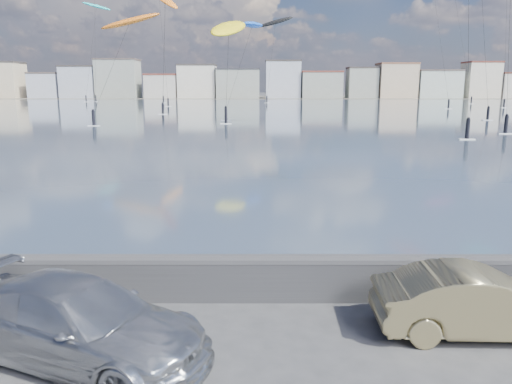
% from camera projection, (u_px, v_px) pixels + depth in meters
% --- Properties ---
extents(ground, '(700.00, 700.00, 0.00)m').
position_uv_depth(ground, '(197.00, 367.00, 8.52)').
color(ground, '#333335').
rests_on(ground, ground).
extents(bay_water, '(500.00, 177.00, 0.00)m').
position_uv_depth(bay_water, '(251.00, 110.00, 98.00)').
color(bay_water, '#334157').
rests_on(bay_water, ground).
extents(far_shore_strip, '(500.00, 60.00, 0.00)m').
position_uv_depth(far_shore_strip, '(254.00, 97.00, 204.10)').
color(far_shore_strip, '#4C473D').
rests_on(far_shore_strip, ground).
extents(seawall, '(400.00, 0.36, 1.08)m').
position_uv_depth(seawall, '(211.00, 276.00, 11.04)').
color(seawall, '#28282B').
rests_on(seawall, ground).
extents(far_buildings, '(240.79, 13.26, 14.60)m').
position_uv_depth(far_buildings, '(257.00, 82.00, 189.15)').
color(far_buildings, white).
rests_on(far_buildings, ground).
extents(car_silver, '(5.25, 3.73, 1.41)m').
position_uv_depth(car_silver, '(78.00, 322.00, 8.60)').
color(car_silver, '#B3B6BB').
rests_on(car_silver, ground).
extents(car_champagne, '(3.96, 1.47, 1.30)m').
position_uv_depth(car_champagne, '(479.00, 302.00, 9.54)').
color(car_champagne, tan).
rests_on(car_champagne, ground).
extents(kitesurfer_1, '(8.92, 17.13, 15.43)m').
position_uv_depth(kitesurfer_1, '(130.00, 22.00, 71.25)').
color(kitesurfer_1, orange).
rests_on(kitesurfer_1, ground).
extents(kitesurfer_4, '(6.57, 17.73, 14.72)m').
position_uv_depth(kitesurfer_4, '(252.00, 26.00, 78.17)').
color(kitesurfer_4, blue).
rests_on(kitesurfer_4, ground).
extents(kitesurfer_5, '(10.14, 18.02, 33.16)m').
position_uv_depth(kitesurfer_5, '(165.00, 0.00, 145.50)').
color(kitesurfer_5, orange).
rests_on(kitesurfer_5, ground).
extents(kitesurfer_6, '(8.82, 16.42, 30.10)m').
position_uv_depth(kitesurfer_6, '(97.00, 8.00, 153.03)').
color(kitesurfer_6, '#19BFBF').
rests_on(kitesurfer_6, ground).
extents(kitesurfer_13, '(6.24, 11.88, 14.33)m').
position_uv_depth(kitesurfer_13, '(229.00, 29.00, 66.03)').
color(kitesurfer_13, yellow).
rests_on(kitesurfer_13, ground).
extents(kitesurfer_14, '(10.83, 18.57, 25.42)m').
position_uv_depth(kitesurfer_14, '(276.00, 23.00, 147.88)').
color(kitesurfer_14, black).
rests_on(kitesurfer_14, ground).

